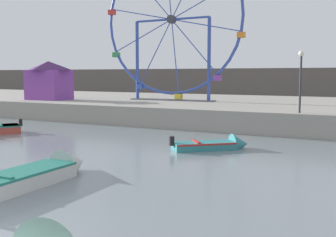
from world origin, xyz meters
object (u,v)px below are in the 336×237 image
object	(u,v)px
motorboat_teal_painted	(217,145)
ferris_wheel_blue_frame	(172,22)
motorboat_pale_grey	(37,174)
promenade_lamp_near	(301,72)
carnival_booth_purple_stall	(49,80)

from	to	relation	value
motorboat_teal_painted	ferris_wheel_blue_frame	distance (m)	17.57
motorboat_pale_grey	ferris_wheel_blue_frame	xyz separation A→B (m)	(-6.02, 21.49, 7.69)
ferris_wheel_blue_frame	promenade_lamp_near	distance (m)	14.38
ferris_wheel_blue_frame	carnival_booth_purple_stall	world-z (taller)	ferris_wheel_blue_frame
motorboat_pale_grey	ferris_wheel_blue_frame	size ratio (longest dim) A/B	0.45
ferris_wheel_blue_frame	promenade_lamp_near	xyz separation A→B (m)	(11.85, -6.96, -4.24)
carnival_booth_purple_stall	motorboat_pale_grey	bearing A→B (deg)	-47.58
ferris_wheel_blue_frame	carnival_booth_purple_stall	size ratio (longest dim) A/B	3.40
motorboat_teal_painted	promenade_lamp_near	size ratio (longest dim) A/B	1.00
motorboat_teal_painted	promenade_lamp_near	xyz separation A→B (m)	(2.75, 5.91, 3.52)
ferris_wheel_blue_frame	promenade_lamp_near	size ratio (longest dim) A/B	3.71
motorboat_pale_grey	carnival_booth_purple_stall	xyz separation A→B (m)	(-16.06, 17.44, 2.84)
motorboat_pale_grey	carnival_booth_purple_stall	distance (m)	23.88
motorboat_pale_grey	motorboat_teal_painted	size ratio (longest dim) A/B	1.67
carnival_booth_purple_stall	motorboat_teal_painted	bearing A→B (deg)	-24.95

